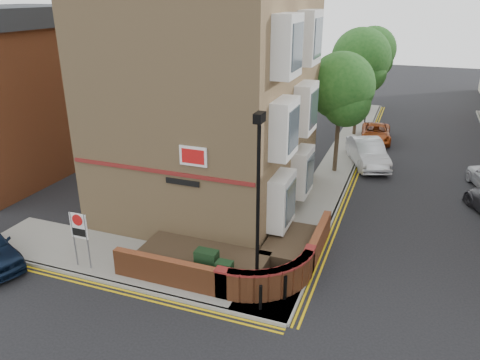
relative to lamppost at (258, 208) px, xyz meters
name	(u,v)px	position (x,y,z in m)	size (l,w,h in m)	color
ground	(199,306)	(-1.60, -1.20, -3.34)	(120.00, 120.00, 0.00)	black
pavement_corner	(134,262)	(-5.10, 0.30, -3.28)	(13.00, 3.00, 0.12)	gray
pavement_main	(340,160)	(0.40, 14.80, -3.28)	(2.00, 32.00, 0.12)	gray
kerb_side	(110,283)	(-5.10, -1.20, -3.28)	(13.00, 0.15, 0.12)	gray
kerb_main_near	(357,162)	(1.40, 14.80, -3.28)	(0.15, 32.00, 0.12)	gray
yellow_lines_side	(106,288)	(-5.10, -1.45, -3.34)	(13.00, 0.28, 0.01)	gold
yellow_lines_main	(361,164)	(1.65, 14.80, -3.34)	(0.28, 32.00, 0.01)	gold
corner_building	(214,75)	(-4.44, 6.80, 2.88)	(8.95, 10.40, 13.60)	tan
garden_wall	(228,267)	(-1.60, 1.30, -3.34)	(6.80, 6.00, 1.20)	brown
lamppost	(258,208)	(0.00, 0.00, 0.00)	(0.25, 0.50, 6.30)	black
utility_cabinet_large	(207,266)	(-1.90, 0.10, -2.62)	(0.80, 0.45, 1.20)	#163217
utility_cabinet_small	(225,276)	(-1.10, -0.20, -2.67)	(0.55, 0.40, 1.10)	#163217
bollard_near	(261,298)	(0.40, -0.80, -2.77)	(0.11, 0.11, 0.90)	black
bollard_far	(285,288)	(1.00, 0.00, -2.77)	(0.11, 0.11, 0.90)	black
zone_sign	(79,230)	(-6.60, -0.70, -1.70)	(0.72, 0.07, 2.20)	slate
side_building	(12,93)	(-16.60, 6.80, 1.20)	(6.40, 10.40, 9.00)	brown
tree_near	(341,91)	(0.40, 12.85, 1.36)	(3.64, 3.65, 6.70)	#382B1E
tree_mid	(361,62)	(0.40, 20.85, 1.85)	(4.03, 4.03, 7.42)	#382B1E
tree_far	(373,53)	(0.40, 28.85, 1.57)	(3.81, 3.81, 7.00)	#382B1E
traffic_light_assembly	(368,90)	(0.80, 23.80, -0.56)	(0.20, 0.16, 4.20)	black
silver_car_near	(368,153)	(2.00, 14.69, -2.57)	(1.65, 4.72, 1.56)	silver
red_car_main	(376,133)	(2.00, 19.85, -2.76)	(1.94, 4.21, 1.17)	#9B3A10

